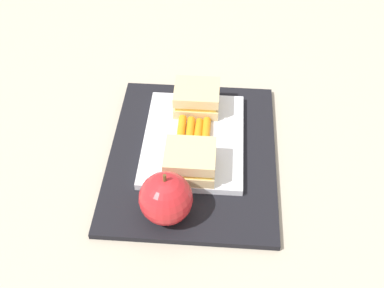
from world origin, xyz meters
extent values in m
plane|color=#B7AD99|center=(0.00, 0.00, 0.00)|extent=(2.40, 2.40, 0.00)
cube|color=black|center=(0.00, 0.00, 0.01)|extent=(0.36, 0.28, 0.01)
cube|color=white|center=(-0.03, 0.00, 0.02)|extent=(0.23, 0.17, 0.01)
cube|color=#DBC189|center=(-0.10, 0.00, 0.03)|extent=(0.07, 0.08, 0.02)
cube|color=#F4CC4C|center=(-0.10, 0.00, 0.04)|extent=(0.07, 0.07, 0.01)
cube|color=#DBC189|center=(-0.10, 0.00, 0.06)|extent=(0.07, 0.08, 0.02)
cube|color=#DBC189|center=(0.05, 0.00, 0.03)|extent=(0.07, 0.08, 0.02)
cube|color=#F4CC4C|center=(0.05, 0.00, 0.04)|extent=(0.07, 0.07, 0.01)
cube|color=#DBC189|center=(0.05, 0.00, 0.06)|extent=(0.07, 0.08, 0.02)
cylinder|color=orange|center=(-0.02, -0.02, 0.03)|extent=(0.08, 0.01, 0.02)
cylinder|color=orange|center=(-0.02, -0.01, 0.03)|extent=(0.08, 0.01, 0.02)
cylinder|color=orange|center=(-0.03, 0.01, 0.03)|extent=(0.08, 0.01, 0.02)
cylinder|color=orange|center=(-0.03, 0.02, 0.03)|extent=(0.08, 0.01, 0.02)
sphere|color=red|center=(0.14, -0.03, 0.05)|extent=(0.08, 0.08, 0.08)
cylinder|color=brown|center=(0.14, -0.03, 0.09)|extent=(0.01, 0.00, 0.01)
camera|label=1|loc=(0.60, 0.04, 0.63)|focal=47.56mm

